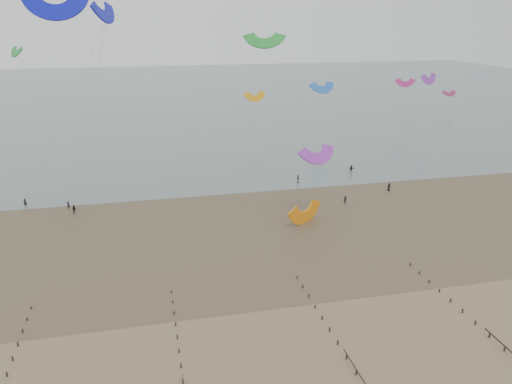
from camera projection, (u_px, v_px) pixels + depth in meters
ground at (295, 330)px, 60.25m from camera, size 500.00×500.00×0.00m
sea_and_shore at (218, 224)px, 91.04m from camera, size 500.00×665.00×0.03m
kitesurfer_lead at (68, 205)px, 98.25m from camera, size 0.60×0.45×1.52m
kitesurfers at (323, 184)px, 109.92m from camera, size 112.48×20.95×1.90m
grounded_kite at (305, 222)px, 91.90m from camera, size 9.57×9.09×4.17m
kites_airborne at (139, 83)px, 124.51m from camera, size 255.98×109.63×43.29m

